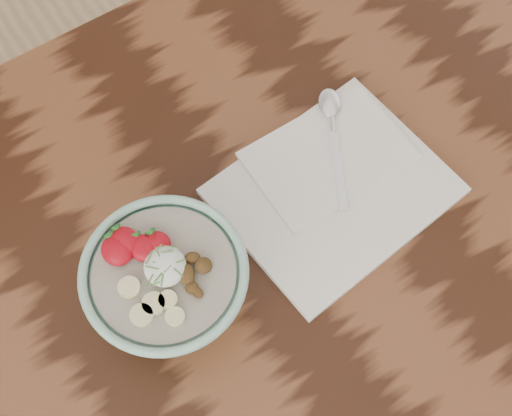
{
  "coord_description": "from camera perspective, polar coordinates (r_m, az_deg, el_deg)",
  "views": [
    {
      "loc": [
        -16.71,
        -25.18,
        157.36
      ],
      "look_at": [
        1.42,
        2.45,
        85.97
      ],
      "focal_mm": 50.0,
      "sensor_mm": 36.0,
      "label": 1
    }
  ],
  "objects": [
    {
      "name": "spoon",
      "position": [
        0.95,
        6.09,
        7.08
      ],
      "size": [
        10.65,
        16.77,
        0.95
      ],
      "rotation": [
        0.0,
        0.0,
        -0.51
      ],
      "color": "silver",
      "rests_on": "napkin"
    },
    {
      "name": "napkin",
      "position": [
        0.92,
        6.13,
        1.97
      ],
      "size": [
        29.46,
        24.76,
        1.68
      ],
      "rotation": [
        0.0,
        0.0,
        0.1
      ],
      "color": "white",
      "rests_on": "table"
    },
    {
      "name": "table",
      "position": [
        0.97,
        0.09,
        -6.6
      ],
      "size": [
        160.0,
        90.0,
        75.0
      ],
      "color": "black",
      "rests_on": "ground"
    },
    {
      "name": "breakfast_bowl",
      "position": [
        0.81,
        -7.14,
        -6.01
      ],
      "size": [
        18.49,
        18.49,
        12.12
      ],
      "rotation": [
        0.0,
        0.0,
        -0.09
      ],
      "color": "#92C4AE",
      "rests_on": "table"
    }
  ]
}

